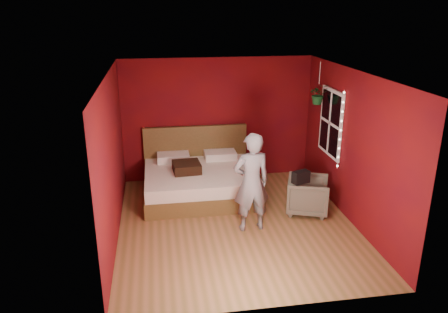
{
  "coord_description": "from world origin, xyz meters",
  "views": [
    {
      "loc": [
        -1.28,
        -6.66,
        3.62
      ],
      "look_at": [
        -0.15,
        0.4,
        1.11
      ],
      "focal_mm": 35.0,
      "sensor_mm": 36.0,
      "label": 1
    }
  ],
  "objects": [
    {
      "name": "room_walls",
      "position": [
        0.0,
        0.0,
        1.68
      ],
      "size": [
        4.04,
        4.54,
        2.62
      ],
      "color": "#6A0C0B",
      "rests_on": "ground"
    },
    {
      "name": "person",
      "position": [
        0.21,
        -0.2,
        0.85
      ],
      "size": [
        0.66,
        0.47,
        1.7
      ],
      "primitive_type": "imported",
      "rotation": [
        0.0,
        0.0,
        3.24
      ],
      "color": "slate",
      "rests_on": "ground"
    },
    {
      "name": "armchair",
      "position": [
        1.37,
        0.26,
        0.33
      ],
      "size": [
        0.93,
        0.92,
        0.67
      ],
      "primitive_type": "imported",
      "rotation": [
        0.0,
        0.0,
        1.23
      ],
      "color": "#5D5849",
      "rests_on": "ground"
    },
    {
      "name": "bed",
      "position": [
        -0.49,
        1.38,
        0.31
      ],
      "size": [
        2.18,
        1.85,
        1.2
      ],
      "color": "brown",
      "rests_on": "ground"
    },
    {
      "name": "window",
      "position": [
        1.97,
        0.9,
        1.5
      ],
      "size": [
        0.05,
        0.97,
        1.27
      ],
      "color": "white",
      "rests_on": "room_walls"
    },
    {
      "name": "throw_pillow",
      "position": [
        -0.75,
        1.24,
        0.64
      ],
      "size": [
        0.55,
        0.55,
        0.18
      ],
      "primitive_type": "cube",
      "rotation": [
        0.0,
        0.0,
        0.08
      ],
      "color": "black",
      "rests_on": "bed"
    },
    {
      "name": "fairy_lights",
      "position": [
        1.94,
        0.37,
        1.5
      ],
      "size": [
        0.04,
        0.04,
        1.45
      ],
      "color": "silver",
      "rests_on": "room_walls"
    },
    {
      "name": "handbag",
      "position": [
        1.15,
        0.08,
        0.77
      ],
      "size": [
        0.33,
        0.24,
        0.21
      ],
      "primitive_type": "cube",
      "rotation": [
        0.0,
        0.0,
        0.34
      ],
      "color": "black",
      "rests_on": "armchair"
    },
    {
      "name": "hanging_plant",
      "position": [
        1.8,
        1.21,
        1.99
      ],
      "size": [
        0.35,
        0.31,
        0.8
      ],
      "color": "silver",
      "rests_on": "room_walls"
    },
    {
      "name": "floor",
      "position": [
        0.0,
        0.0,
        0.0
      ],
      "size": [
        4.5,
        4.5,
        0.0
      ],
      "primitive_type": "plane",
      "color": "brown",
      "rests_on": "ground"
    }
  ]
}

